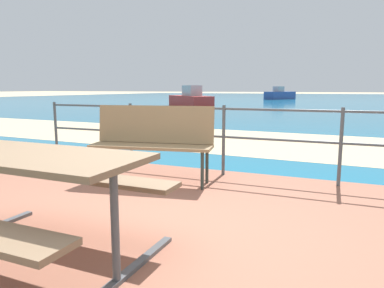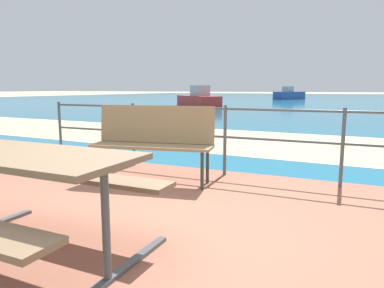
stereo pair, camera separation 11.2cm
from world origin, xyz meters
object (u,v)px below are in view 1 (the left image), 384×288
(picnic_table, at_px, (22,178))
(boat_near, at_px, (190,100))
(boat_mid, at_px, (281,95))
(park_bench, at_px, (153,137))

(picnic_table, bearing_deg, boat_near, 111.00)
(picnic_table, distance_m, boat_mid, 40.39)
(park_bench, xyz_separation_m, boat_mid, (-4.41, 37.92, -0.13))
(picnic_table, height_order, boat_near, boat_near)
(picnic_table, height_order, park_bench, park_bench)
(boat_near, xyz_separation_m, boat_mid, (3.01, 19.44, 0.02))
(picnic_table, relative_size, boat_mid, 0.35)
(park_bench, bearing_deg, picnic_table, -94.66)
(boat_near, bearing_deg, park_bench, 157.60)
(picnic_table, xyz_separation_m, park_bench, (-0.24, 2.20, -0.01))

